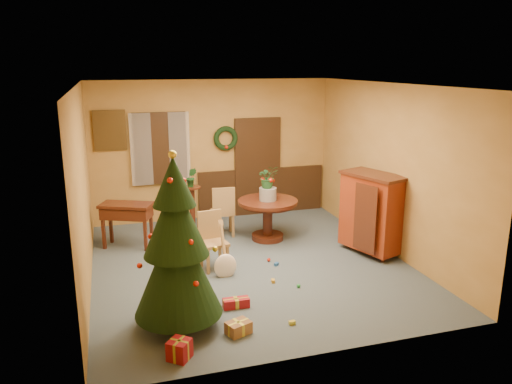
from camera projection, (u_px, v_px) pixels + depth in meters
name	position (u px, v px, depth m)	size (l,w,h in m)	color
room_envelope	(224.00, 166.00, 10.51)	(5.50, 5.50, 5.50)	#33424A
dining_table	(268.00, 212.00, 9.26)	(1.11, 1.11, 0.76)	black
urn	(268.00, 194.00, 9.18)	(0.32, 0.32, 0.23)	slate
centerpiece_plant	(268.00, 177.00, 9.09)	(0.37, 0.32, 0.42)	#1E4C23
chair_near	(212.00, 238.00, 7.99)	(0.46, 0.46, 0.93)	olive
chair_far	(223.00, 210.00, 9.42)	(0.46, 0.46, 0.98)	olive
guitar	(225.00, 251.00, 7.65)	(0.35, 0.17, 0.83)	white
plant_stand	(192.00, 203.00, 9.76)	(0.35, 0.35, 0.89)	black
stand_plant	(191.00, 177.00, 9.63)	(0.21, 0.17, 0.38)	#19471E
christmas_tree	(176.00, 247.00, 6.01)	(1.09, 1.09, 2.25)	#382111
writing_desk	(127.00, 214.00, 8.87)	(1.01, 0.78, 0.81)	black
sideboard	(372.00, 211.00, 8.55)	(0.91, 1.23, 1.41)	#5B190A
gift_a	(238.00, 328.00, 6.11)	(0.34, 0.30, 0.16)	brown
gift_b	(179.00, 350.00, 5.57)	(0.32, 0.32, 0.23)	maroon
gift_c	(180.00, 264.00, 8.04)	(0.31, 0.25, 0.15)	brown
gift_d	(236.00, 303.00, 6.77)	(0.36, 0.16, 0.13)	maroon
toy_a	(276.00, 264.00, 8.16)	(0.08, 0.05, 0.05)	#225496
toy_b	(299.00, 286.00, 7.36)	(0.06, 0.06, 0.06)	green
toy_c	(273.00, 281.00, 7.53)	(0.08, 0.05, 0.05)	gold
toy_d	(269.00, 260.00, 8.33)	(0.06, 0.06, 0.06)	red
toy_e	(292.00, 323.00, 6.32)	(0.08, 0.05, 0.05)	gold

